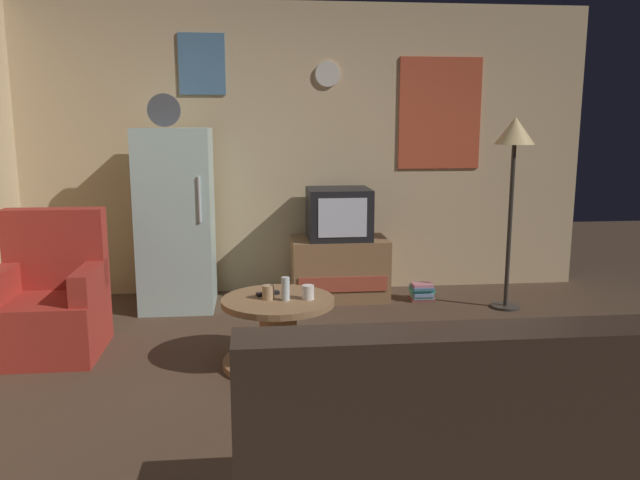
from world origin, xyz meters
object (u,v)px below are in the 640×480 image
at_px(tv_stand, 339,268).
at_px(coffee_table, 278,332).
at_px(mug_ceramic_white, 308,292).
at_px(mug_ceramic_tan, 268,292).
at_px(crt_tv, 339,214).
at_px(couch, 473,468).
at_px(wine_glass, 286,289).
at_px(remote_control, 268,293).
at_px(standing_lamp, 514,146).
at_px(fridge, 176,219).
at_px(book_stack, 422,292).
at_px(armchair, 50,304).

height_order(tv_stand, coffee_table, tv_stand).
xyz_separation_m(mug_ceramic_white, mug_ceramic_tan, (-0.25, 0.03, 0.00)).
bearing_deg(crt_tv, mug_ceramic_tan, -112.81).
xyz_separation_m(coffee_table, couch, (0.64, -1.86, 0.09)).
xyz_separation_m(wine_glass, remote_control, (-0.11, 0.13, -0.06)).
bearing_deg(wine_glass, crt_tv, 71.09).
distance_m(tv_stand, mug_ceramic_white, 1.65).
xyz_separation_m(mug_ceramic_white, couch, (0.45, -1.82, -0.18)).
bearing_deg(standing_lamp, wine_glass, -149.16).
xyz_separation_m(tv_stand, mug_ceramic_white, (-0.41, -1.58, 0.22)).
bearing_deg(tv_stand, crt_tv, -170.11).
bearing_deg(standing_lamp, fridge, 173.26).
xyz_separation_m(crt_tv, mug_ceramic_tan, (-0.65, -1.56, -0.27)).
height_order(mug_ceramic_tan, book_stack, mug_ceramic_tan).
distance_m(coffee_table, couch, 1.97).
relative_size(standing_lamp, armchair, 1.66).
relative_size(crt_tv, standing_lamp, 0.34).
xyz_separation_m(standing_lamp, book_stack, (-0.65, 0.29, -1.28)).
relative_size(mug_ceramic_tan, couch, 0.05).
relative_size(wine_glass, mug_ceramic_tan, 1.67).
height_order(crt_tv, remote_control, crt_tv).
distance_m(fridge, coffee_table, 1.70).
height_order(mug_ceramic_white, armchair, armchair).
relative_size(fridge, armchair, 1.84).
bearing_deg(crt_tv, coffee_table, -111.04).
bearing_deg(wine_glass, fridge, 119.59).
relative_size(standing_lamp, couch, 0.94).
xyz_separation_m(tv_stand, crt_tv, (-0.01, -0.00, 0.49)).
distance_m(mug_ceramic_white, remote_control, 0.28).
relative_size(fridge, tv_stand, 2.11).
distance_m(fridge, crt_tv, 1.39).
xyz_separation_m(crt_tv, remote_control, (-0.66, -1.46, -0.30)).
bearing_deg(armchair, book_stack, 18.86).
bearing_deg(crt_tv, standing_lamp, -18.27).
relative_size(fridge, remote_control, 11.80).
bearing_deg(fridge, couch, -66.50).
xyz_separation_m(remote_control, couch, (0.70, -1.94, -0.15)).
relative_size(wine_glass, book_stack, 0.72).
bearing_deg(crt_tv, wine_glass, -108.91).
xyz_separation_m(mug_ceramic_tan, remote_control, (-0.00, 0.09, -0.03)).
xyz_separation_m(crt_tv, book_stack, (0.72, -0.16, -0.69)).
distance_m(armchair, couch, 3.14).
bearing_deg(tv_stand, mug_ceramic_tan, -112.96).
distance_m(coffee_table, wine_glass, 0.31).
bearing_deg(couch, wine_glass, 108.09).
relative_size(tv_stand, wine_glass, 5.60).
relative_size(fridge, coffee_table, 2.46).
xyz_separation_m(fridge, book_stack, (2.10, -0.03, -0.68)).
height_order(wine_glass, mug_ceramic_white, wine_glass).
bearing_deg(wine_glass, tv_stand, 70.92).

